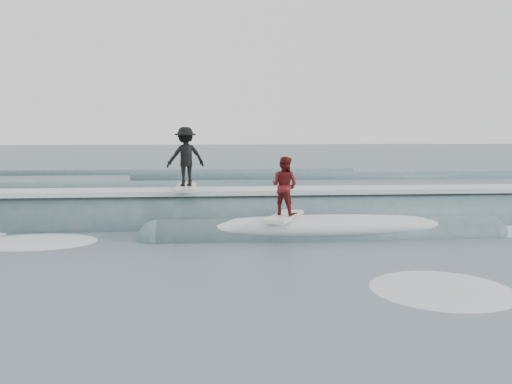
{
  "coord_description": "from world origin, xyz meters",
  "views": [
    {
      "loc": [
        -1.38,
        -13.71,
        2.96
      ],
      "look_at": [
        0.0,
        2.33,
        1.1
      ],
      "focal_mm": 40.0,
      "sensor_mm": 36.0,
      "label": 1
    }
  ],
  "objects": [
    {
      "name": "whitewater",
      "position": [
        -0.27,
        -0.38,
        0.0
      ],
      "size": [
        17.22,
        7.89,
        0.1
      ],
      "color": "silver",
      "rests_on": "ground"
    },
    {
      "name": "far_swells",
      "position": [
        -1.32,
        17.65,
        0.0
      ],
      "size": [
        36.24,
        8.65,
        0.8
      ],
      "color": "#385B5E",
      "rests_on": "ground"
    },
    {
      "name": "surfer_black",
      "position": [
        -2.01,
        3.33,
        1.99
      ],
      "size": [
        1.28,
        2.01,
        1.85
      ],
      "color": "silver",
      "rests_on": "ground"
    },
    {
      "name": "surfer_red",
      "position": [
        0.65,
        1.13,
        1.28
      ],
      "size": [
        1.32,
        2.05,
        1.65
      ],
      "color": "silver",
      "rests_on": "ground"
    },
    {
      "name": "ground",
      "position": [
        0.0,
        0.0,
        0.0
      ],
      "size": [
        160.0,
        160.0,
        0.0
      ],
      "primitive_type": "plane",
      "color": "#425660",
      "rests_on": "ground"
    },
    {
      "name": "breaking_wave",
      "position": [
        0.29,
        2.98,
        0.04
      ],
      "size": [
        23.69,
        3.8,
        2.04
      ],
      "color": "#385B5E",
      "rests_on": "ground"
    }
  ]
}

